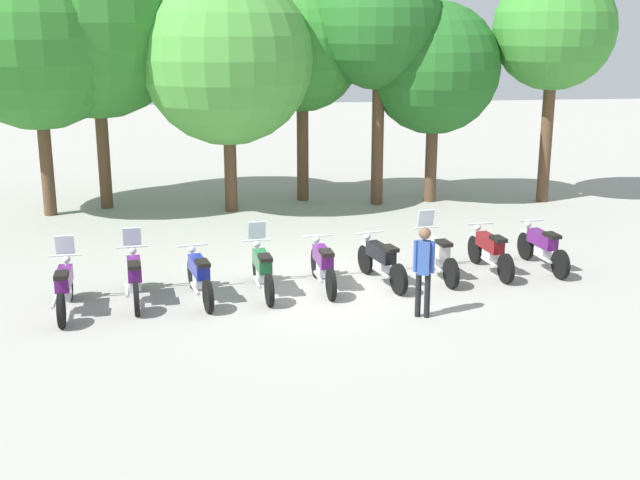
{
  "coord_description": "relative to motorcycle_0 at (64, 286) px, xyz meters",
  "views": [
    {
      "loc": [
        -2.16,
        -15.96,
        5.37
      ],
      "look_at": [
        0.0,
        0.5,
        0.9
      ],
      "focal_mm": 45.55,
      "sensor_mm": 36.0,
      "label": 1
    }
  ],
  "objects": [
    {
      "name": "tree_5",
      "position": [
        9.49,
        8.81,
        3.52
      ],
      "size": [
        3.92,
        3.92,
        6.01
      ],
      "color": "brown",
      "rests_on": "ground_plane"
    },
    {
      "name": "tree_3",
      "position": [
        5.61,
        9.49,
        3.95
      ],
      "size": [
        3.51,
        3.51,
        6.25
      ],
      "color": "brown",
      "rests_on": "ground_plane"
    },
    {
      "name": "motorcycle_0",
      "position": [
        0.0,
        0.0,
        0.0
      ],
      "size": [
        0.62,
        2.19,
        1.37
      ],
      "rotation": [
        0.0,
        0.0,
        1.65
      ],
      "color": "black",
      "rests_on": "ground_plane"
    },
    {
      "name": "motorcycle_7",
      "position": [
        8.87,
        1.43,
        -0.01
      ],
      "size": [
        0.62,
        2.19,
        0.99
      ],
      "rotation": [
        0.0,
        0.0,
        1.68
      ],
      "color": "black",
      "rests_on": "ground_plane"
    },
    {
      "name": "motorcycle_5",
      "position": [
        6.33,
        0.98,
        -0.01
      ],
      "size": [
        0.79,
        2.14,
        0.99
      ],
      "rotation": [
        0.0,
        0.0,
        1.83
      ],
      "color": "black",
      "rests_on": "ground_plane"
    },
    {
      "name": "motorcycle_6",
      "position": [
        7.6,
        1.26,
        0.0
      ],
      "size": [
        0.62,
        2.18,
        1.37
      ],
      "rotation": [
        0.0,
        0.0,
        1.71
      ],
      "color": "black",
      "rests_on": "ground_plane"
    },
    {
      "name": "motorcycle_8",
      "position": [
        10.13,
        1.56,
        -0.01
      ],
      "size": [
        0.62,
        2.19,
        0.99
      ],
      "rotation": [
        0.0,
        0.0,
        1.69
      ],
      "color": "black",
      "rests_on": "ground_plane"
    },
    {
      "name": "motorcycle_1",
      "position": [
        1.27,
        0.47,
        0.0
      ],
      "size": [
        0.62,
        2.19,
        1.37
      ],
      "rotation": [
        0.0,
        0.0,
        1.69
      ],
      "color": "black",
      "rests_on": "ground_plane"
    },
    {
      "name": "motorcycle_4",
      "position": [
        5.07,
        0.84,
        -0.01
      ],
      "size": [
        0.62,
        2.19,
        0.99
      ],
      "rotation": [
        0.0,
        0.0,
        1.64
      ],
      "color": "black",
      "rests_on": "ground_plane"
    },
    {
      "name": "tree_0",
      "position": [
        -1.82,
        8.42,
        4.43
      ],
      "size": [
        5.02,
        5.02,
        7.46
      ],
      "color": "brown",
      "rests_on": "ground_plane"
    },
    {
      "name": "person_0",
      "position": [
        6.69,
        -1.15,
        0.51
      ],
      "size": [
        0.4,
        0.3,
        1.74
      ],
      "rotation": [
        0.0,
        0.0,
        1.2
      ],
      "color": "black",
      "rests_on": "ground_plane"
    },
    {
      "name": "ground_plane",
      "position": [
        5.07,
        0.81,
        -0.52
      ],
      "size": [
        80.0,
        80.0,
        0.0
      ],
      "primitive_type": "plane",
      "color": "#9E9B93"
    },
    {
      "name": "motorcycle_2",
      "position": [
        2.53,
        0.42,
        -0.01
      ],
      "size": [
        0.71,
        2.16,
        0.99
      ],
      "rotation": [
        0.0,
        0.0,
        1.78
      ],
      "color": "black",
      "rests_on": "ground_plane"
    },
    {
      "name": "tree_6",
      "position": [
        12.93,
        8.34,
        4.63
      ],
      "size": [
        3.59,
        3.59,
        6.98
      ],
      "color": "brown",
      "rests_on": "ground_plane"
    },
    {
      "name": "tree_1",
      "position": [
        -0.32,
        9.16,
        4.82
      ],
      "size": [
        5.4,
        5.4,
        8.05
      ],
      "color": "brown",
      "rests_on": "ground_plane"
    },
    {
      "name": "tree_2",
      "position": [
        3.36,
        8.28,
        3.86
      ],
      "size": [
        4.87,
        4.87,
        6.82
      ],
      "color": "brown",
      "rests_on": "ground_plane"
    },
    {
      "name": "motorcycle_3",
      "position": [
        3.8,
        0.66,
        0.0
      ],
      "size": [
        0.62,
        2.19,
        1.37
      ],
      "rotation": [
        0.0,
        0.0,
        1.67
      ],
      "color": "black",
      "rests_on": "ground_plane"
    },
    {
      "name": "tree_4",
      "position": [
        7.77,
        8.63,
        4.72
      ],
      "size": [
        3.69,
        3.69,
        7.11
      ],
      "color": "brown",
      "rests_on": "ground_plane"
    }
  ]
}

